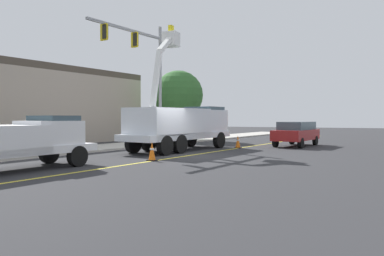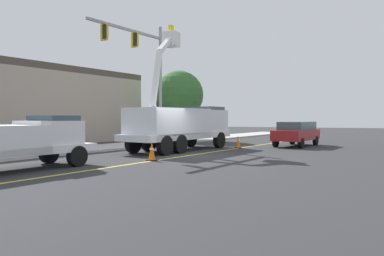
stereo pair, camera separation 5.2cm
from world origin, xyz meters
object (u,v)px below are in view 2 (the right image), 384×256
(traffic_cone_mid_front, at_px, (152,151))
(traffic_cone_mid_rear, at_px, (238,142))
(traffic_signal_mast, at_px, (143,61))
(service_pickup_truck, at_px, (19,140))
(utility_bucket_truck, at_px, (181,123))
(passing_minivan, at_px, (297,132))

(traffic_cone_mid_front, bearing_deg, traffic_cone_mid_rear, -11.17)
(traffic_cone_mid_front, relative_size, traffic_cone_mid_rear, 1.04)
(traffic_cone_mid_front, height_order, traffic_signal_mast, traffic_signal_mast)
(service_pickup_truck, distance_m, traffic_signal_mast, 12.85)
(utility_bucket_truck, xyz_separation_m, traffic_cone_mid_rear, (2.91, -2.77, -1.22))
(service_pickup_truck, relative_size, traffic_signal_mast, 0.69)
(utility_bucket_truck, xyz_separation_m, traffic_signal_mast, (1.73, 3.63, 4.21))
(utility_bucket_truck, height_order, traffic_cone_mid_front, utility_bucket_truck)
(traffic_cone_mid_rear, relative_size, traffic_signal_mast, 0.10)
(traffic_cone_mid_front, distance_m, traffic_signal_mast, 10.21)
(service_pickup_truck, xyz_separation_m, passing_minivan, (16.17, -8.05, -0.15))
(service_pickup_truck, distance_m, traffic_cone_mid_front, 5.58)
(service_pickup_truck, xyz_separation_m, traffic_cone_mid_rear, (13.02, -4.75, -0.71))
(traffic_cone_mid_rear, bearing_deg, traffic_cone_mid_front, 168.83)
(traffic_signal_mast, bearing_deg, service_pickup_truck, -172.05)
(traffic_signal_mast, bearing_deg, traffic_cone_mid_rear, -79.56)
(utility_bucket_truck, height_order, service_pickup_truck, utility_bucket_truck)
(traffic_signal_mast, bearing_deg, traffic_cone_mid_front, -146.80)
(passing_minivan, height_order, traffic_cone_mid_rear, passing_minivan)
(traffic_cone_mid_rear, bearing_deg, service_pickup_truck, 159.96)
(utility_bucket_truck, xyz_separation_m, traffic_cone_mid_front, (-5.51, -1.11, -1.21))
(service_pickup_truck, height_order, traffic_cone_mid_front, service_pickup_truck)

